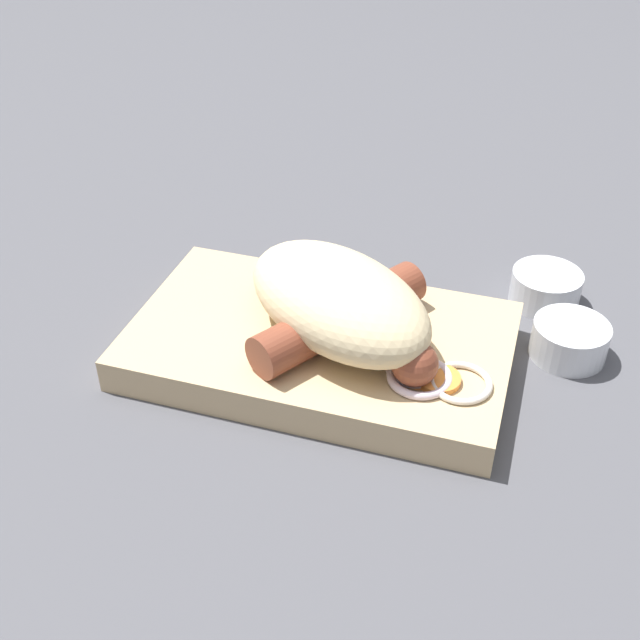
{
  "coord_description": "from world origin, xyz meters",
  "views": [
    {
      "loc": [
        0.14,
        -0.43,
        0.37
      ],
      "look_at": [
        0.0,
        0.0,
        0.04
      ],
      "focal_mm": 45.0,
      "sensor_mm": 36.0,
      "label": 1
    }
  ],
  "objects_px": {
    "food_tray": "(320,345)",
    "sausage": "(342,315)",
    "bread_roll": "(340,299)",
    "condiment_cup_near": "(569,342)",
    "condiment_cup_far": "(545,289)"
  },
  "relations": [
    {
      "from": "bread_roll",
      "to": "condiment_cup_near",
      "type": "xyz_separation_m",
      "value": [
        0.16,
        0.06,
        -0.04
      ]
    },
    {
      "from": "sausage",
      "to": "condiment_cup_far",
      "type": "xyz_separation_m",
      "value": [
        0.13,
        0.12,
        -0.03
      ]
    },
    {
      "from": "food_tray",
      "to": "condiment_cup_far",
      "type": "relative_size",
      "value": 4.88
    },
    {
      "from": "food_tray",
      "to": "bread_roll",
      "type": "relative_size",
      "value": 1.51
    },
    {
      "from": "condiment_cup_near",
      "to": "sausage",
      "type": "bearing_deg",
      "value": -160.32
    },
    {
      "from": "condiment_cup_near",
      "to": "condiment_cup_far",
      "type": "xyz_separation_m",
      "value": [
        -0.02,
        0.06,
        0.0
      ]
    },
    {
      "from": "sausage",
      "to": "condiment_cup_far",
      "type": "height_order",
      "value": "sausage"
    },
    {
      "from": "condiment_cup_far",
      "to": "sausage",
      "type": "bearing_deg",
      "value": -138.15
    },
    {
      "from": "bread_roll",
      "to": "condiment_cup_near",
      "type": "relative_size",
      "value": 3.23
    },
    {
      "from": "sausage",
      "to": "condiment_cup_near",
      "type": "distance_m",
      "value": 0.17
    },
    {
      "from": "sausage",
      "to": "bread_roll",
      "type": "bearing_deg",
      "value": -153.27
    },
    {
      "from": "food_tray",
      "to": "sausage",
      "type": "distance_m",
      "value": 0.03
    },
    {
      "from": "sausage",
      "to": "condiment_cup_near",
      "type": "height_order",
      "value": "sausage"
    },
    {
      "from": "bread_roll",
      "to": "condiment_cup_far",
      "type": "distance_m",
      "value": 0.19
    },
    {
      "from": "food_tray",
      "to": "sausage",
      "type": "height_order",
      "value": "sausage"
    }
  ]
}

